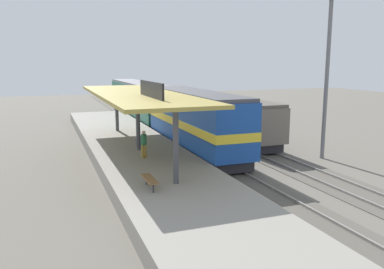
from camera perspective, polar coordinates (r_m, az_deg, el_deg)
name	(u,v)px	position (r m, az deg, el deg)	size (l,w,h in m)	color
ground_plane	(227,155)	(29.12, 5.12, -2.91)	(120.00, 120.00, 0.00)	#666056
track_near	(202,156)	(28.32, 1.46, -3.19)	(3.20, 110.00, 0.16)	#565249
track_far	(258,151)	(30.31, 9.56, -2.42)	(3.20, 110.00, 0.16)	#565249
platform	(139,156)	(26.88, -7.68, -3.10)	(6.00, 44.00, 0.90)	gray
station_canopy	(138,96)	(26.15, -7.85, 5.59)	(5.20, 18.00, 4.70)	#47474C
platform_bench	(150,179)	(18.50, -6.14, -6.43)	(0.44, 1.70, 0.50)	#333338
locomotive	(194,121)	(29.31, 0.33, 2.02)	(2.93, 14.43, 4.44)	#28282D
passenger_carriage_single	(139,100)	(46.46, -7.65, 4.91)	(2.90, 20.00, 4.24)	#28282D
freight_car	(234,119)	(33.53, 6.13, 2.26)	(2.80, 12.00, 3.54)	#28282D
light_mast	(329,36)	(28.73, 19.18, 13.26)	(1.10, 1.10, 11.70)	slate
person_waiting	(144,143)	(24.17, -6.96, -1.20)	(0.34, 0.34, 1.71)	olive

